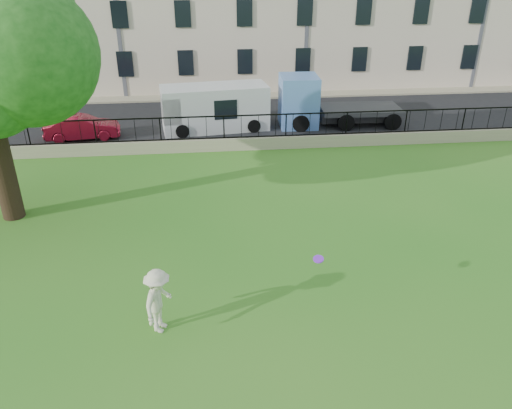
{
  "coord_description": "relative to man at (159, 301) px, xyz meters",
  "views": [
    {
      "loc": [
        -0.92,
        -10.93,
        8.55
      ],
      "look_at": [
        0.63,
        3.5,
        1.24
      ],
      "focal_mm": 35.0,
      "sensor_mm": 36.0,
      "label": 1
    }
  ],
  "objects": [
    {
      "name": "blue_truck",
      "position": [
        8.75,
        16.21,
        0.48
      ],
      "size": [
        6.6,
        2.57,
        2.73
      ],
      "primitive_type": "cube",
      "rotation": [
        0.0,
        0.0,
        -0.04
      ],
      "color": "#5B8AD6",
      "rests_on": "street"
    },
    {
      "name": "ground",
      "position": [
        2.25,
        0.81,
        -0.88
      ],
      "size": [
        120.0,
        120.0,
        0.0
      ],
      "primitive_type": "plane",
      "color": "#28731B",
      "rests_on": "ground"
    },
    {
      "name": "white_van",
      "position": [
        1.93,
        16.17,
        0.29
      ],
      "size": [
        5.81,
        2.85,
        2.35
      ],
      "primitive_type": "cube",
      "rotation": [
        0.0,
        0.0,
        0.12
      ],
      "color": "silver",
      "rests_on": "street"
    },
    {
      "name": "man",
      "position": [
        0.0,
        0.0,
        0.0
      ],
      "size": [
        1.03,
        1.3,
        1.76
      ],
      "primitive_type": "imported",
      "rotation": [
        0.0,
        0.0,
        1.19
      ],
      "color": "beige",
      "rests_on": "ground"
    },
    {
      "name": "red_sedan",
      "position": [
        -4.88,
        15.21,
        -0.27
      ],
      "size": [
        3.82,
        1.72,
        1.22
      ],
      "primitive_type": "imported",
      "rotation": [
        0.0,
        0.0,
        1.69
      ],
      "color": "maroon",
      "rests_on": "street"
    },
    {
      "name": "retaining_wall",
      "position": [
        2.25,
        12.81,
        -0.58
      ],
      "size": [
        50.0,
        0.4,
        0.6
      ],
      "primitive_type": "cube",
      "color": "gray",
      "rests_on": "ground"
    },
    {
      "name": "sidewalk",
      "position": [
        2.25,
        22.71,
        -0.82
      ],
      "size": [
        60.0,
        1.4,
        0.12
      ],
      "primitive_type": "cube",
      "color": "gray",
      "rests_on": "ground"
    },
    {
      "name": "frisbee",
      "position": [
        4.02,
        0.2,
        0.82
      ],
      "size": [
        0.33,
        0.32,
        0.12
      ],
      "primitive_type": "cylinder",
      "rotation": [
        0.21,
        -0.14,
        0.23
      ],
      "color": "purple"
    },
    {
      "name": "iron_railing",
      "position": [
        2.25,
        12.81,
        0.27
      ],
      "size": [
        50.0,
        0.05,
        1.13
      ],
      "color": "black",
      "rests_on": "retaining_wall"
    },
    {
      "name": "street",
      "position": [
        2.25,
        17.51,
        -0.88
      ],
      "size": [
        60.0,
        9.0,
        0.01
      ],
      "primitive_type": "cube",
      "color": "black",
      "rests_on": "ground"
    }
  ]
}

